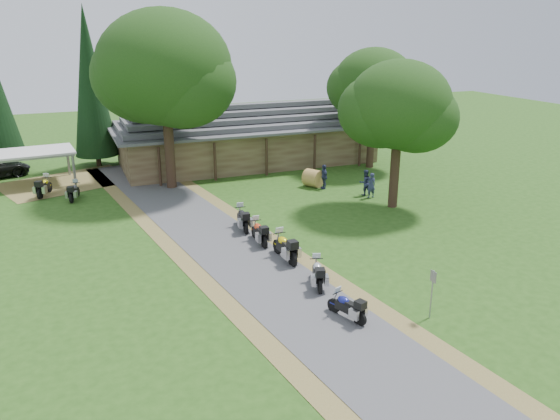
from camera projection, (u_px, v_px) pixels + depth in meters
name	position (u px, v px, depth m)	size (l,w,h in m)	color
ground	(298.00, 304.00, 22.12)	(120.00, 120.00, 0.00)	#254C15
driveway	(254.00, 268.00, 25.46)	(46.00, 46.00, 0.00)	#4D4D50
lodge	(247.00, 133.00, 44.56)	(21.40, 9.40, 4.90)	brown
carport	(34.00, 168.00, 38.68)	(5.56, 3.71, 2.41)	silver
motorcycle_row_a	(347.00, 305.00, 20.84)	(1.69, 0.55, 1.15)	navy
motorcycle_row_b	(318.00, 272.00, 23.52)	(1.87, 0.61, 1.28)	#B8BBC0
motorcycle_row_c	(285.00, 246.00, 26.14)	(2.10, 0.69, 1.44)	yellow
motorcycle_row_d	(259.00, 231.00, 28.19)	(1.92, 0.63, 1.31)	#E3461F
motorcycle_row_e	(242.00, 218.00, 30.13)	(1.99, 0.65, 1.36)	black
motorcycle_carport_a	(44.00, 186.00, 36.16)	(2.00, 0.65, 1.37)	yellow
motorcycle_carport_b	(74.00, 191.00, 35.33)	(1.79, 0.58, 1.22)	slate
person_a	(371.00, 183.00, 35.65)	(0.56, 0.40, 1.97)	navy
person_b	(365.00, 180.00, 36.22)	(0.57, 0.41, 2.02)	navy
person_c	(324.00, 175.00, 37.64)	(0.57, 0.41, 2.01)	navy
hay_bale	(313.00, 178.00, 38.26)	(1.22, 1.22, 1.12)	olive
sign_post	(432.00, 295.00, 20.77)	(0.36, 0.06, 2.00)	gray
oak_lodge_left	(166.00, 92.00, 36.10)	(8.88, 8.88, 13.19)	#173610
oak_lodge_right	(373.00, 100.00, 42.08)	(6.20, 6.20, 10.72)	#173610
oak_driveway	(398.00, 125.00, 32.55)	(6.20, 6.20, 10.22)	#173610
cedar_near	(91.00, 88.00, 42.33)	(3.37, 3.37, 12.42)	black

